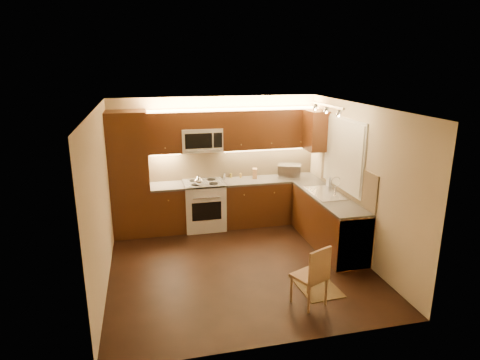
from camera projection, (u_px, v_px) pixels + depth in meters
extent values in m
cube|color=black|center=(239.00, 265.00, 6.63)|extent=(4.00, 4.00, 0.01)
cube|color=beige|center=(239.00, 107.00, 5.94)|extent=(4.00, 4.00, 0.01)
cube|color=#C9B693|center=(216.00, 161.00, 8.16)|extent=(4.00, 0.01, 2.50)
cube|color=#C9B693|center=(281.00, 245.00, 4.42)|extent=(4.00, 0.01, 2.50)
cube|color=#C9B693|center=(101.00, 200.00, 5.85)|extent=(0.01, 4.00, 2.50)
cube|color=#C9B693|center=(358.00, 182.00, 6.73)|extent=(0.01, 4.00, 2.50)
cube|color=#47260F|center=(130.00, 175.00, 7.55)|extent=(0.70, 0.60, 2.30)
cube|color=#47260F|center=(168.00, 209.00, 7.89)|extent=(0.62, 0.60, 0.86)
cube|color=#3D3A37|center=(167.00, 186.00, 7.77)|extent=(0.62, 0.60, 0.04)
cube|color=#47260F|center=(270.00, 201.00, 8.33)|extent=(1.92, 0.60, 0.86)
cube|color=#3D3A37|center=(270.00, 179.00, 8.21)|extent=(1.92, 0.60, 0.04)
cube|color=#47260F|center=(328.00, 222.00, 7.26)|extent=(0.60, 2.00, 0.86)
cube|color=#3D3A37|center=(329.00, 197.00, 7.14)|extent=(0.60, 2.00, 0.04)
cube|color=silver|center=(347.00, 238.00, 6.61)|extent=(0.58, 0.60, 0.84)
cube|color=tan|center=(233.00, 162.00, 8.24)|extent=(3.30, 0.02, 0.60)
cube|color=tan|center=(346.00, 178.00, 7.11)|extent=(0.02, 2.00, 0.60)
cube|color=#47260F|center=(164.00, 133.00, 7.61)|extent=(0.62, 0.35, 0.75)
cube|color=#47260F|center=(270.00, 129.00, 8.05)|extent=(1.92, 0.35, 0.75)
cube|color=#47260F|center=(201.00, 119.00, 7.70)|extent=(0.76, 0.35, 0.31)
cube|color=#47260F|center=(316.00, 131.00, 7.83)|extent=(0.35, 0.50, 0.75)
cube|color=silver|center=(343.00, 154.00, 7.14)|extent=(0.03, 1.44, 1.24)
cube|color=silver|center=(342.00, 154.00, 7.14)|extent=(0.02, 1.36, 1.16)
cube|color=silver|center=(327.00, 105.00, 6.67)|extent=(0.04, 1.20, 0.03)
cube|color=silver|center=(289.00, 171.00, 8.24)|extent=(0.53, 0.47, 0.27)
cube|color=#986544|center=(255.00, 173.00, 8.21)|extent=(0.12, 0.16, 0.20)
cylinder|color=silver|center=(225.00, 177.00, 8.13)|extent=(0.06, 0.06, 0.10)
cylinder|color=olive|center=(231.00, 176.00, 8.25)|extent=(0.06, 0.06, 0.09)
cylinder|color=silver|center=(225.00, 176.00, 8.22)|extent=(0.06, 0.06, 0.10)
cylinder|color=#A98232|center=(241.00, 175.00, 8.25)|extent=(0.06, 0.06, 0.09)
imported|color=silver|center=(329.00, 181.00, 7.65)|extent=(0.10, 0.10, 0.20)
cube|color=black|center=(316.00, 286.00, 6.00)|extent=(0.58, 0.83, 0.01)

